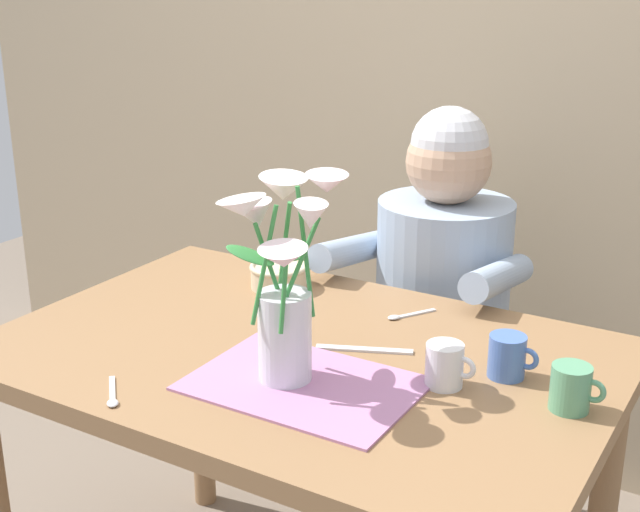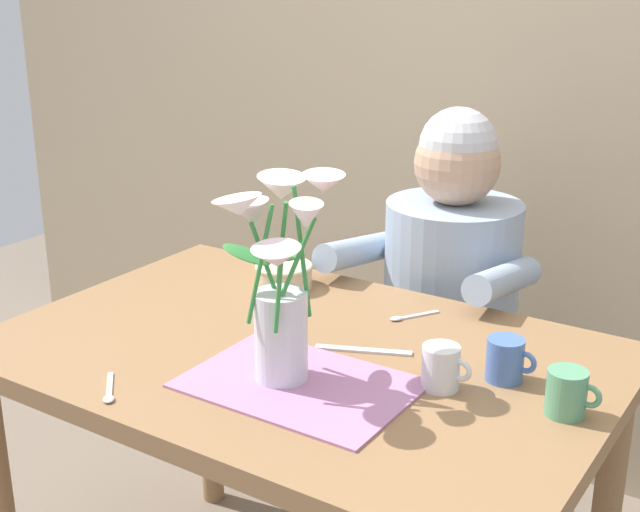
{
  "view_description": "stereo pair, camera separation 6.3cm",
  "coord_description": "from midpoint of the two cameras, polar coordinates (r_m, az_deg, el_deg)",
  "views": [
    {
      "loc": [
        0.82,
        -1.29,
        1.45
      ],
      "look_at": [
        0.01,
        0.05,
        0.92
      ],
      "focal_mm": 48.1,
      "sensor_mm": 36.0,
      "label": 1
    },
    {
      "loc": [
        0.87,
        -1.26,
        1.45
      ],
      "look_at": [
        0.01,
        0.05,
        0.92
      ],
      "focal_mm": 48.1,
      "sensor_mm": 36.0,
      "label": 2
    }
  ],
  "objects": [
    {
      "name": "flower_vase",
      "position": [
        1.49,
        -3.66,
        -1.46
      ],
      "size": [
        0.21,
        0.27,
        0.38
      ],
      "color": "silver",
      "rests_on": "dining_table"
    },
    {
      "name": "ceramic_bowl",
      "position": [
        1.99,
        -3.67,
        -1.27
      ],
      "size": [
        0.14,
        0.14,
        0.06
      ],
      "color": "beige",
      "rests_on": "dining_table"
    },
    {
      "name": "striped_placemat",
      "position": [
        1.55,
        -2.24,
        -8.54
      ],
      "size": [
        0.4,
        0.28,
        0.0
      ],
      "primitive_type": "cube",
      "color": "#B275A3",
      "rests_on": "dining_table"
    },
    {
      "name": "wood_panel_backdrop",
      "position": [
        2.48,
        11.19,
        13.77
      ],
      "size": [
        4.0,
        0.1,
        2.5
      ],
      "primitive_type": "cube",
      "color": "tan",
      "rests_on": "ground_plane"
    },
    {
      "name": "seated_person",
      "position": [
        2.24,
        7.18,
        -4.76
      ],
      "size": [
        0.45,
        0.47,
        1.14
      ],
      "rotation": [
        0.0,
        0.0,
        -0.06
      ],
      "color": "#4C4C56",
      "rests_on": "ground_plane"
    },
    {
      "name": "spoon_1",
      "position": [
        1.55,
        -14.79,
        -9.04
      ],
      "size": [
        0.09,
        0.1,
        0.01
      ],
      "color": "silver",
      "rests_on": "dining_table"
    },
    {
      "name": "ceramic_mug",
      "position": [
        1.59,
        11.28,
        -6.58
      ],
      "size": [
        0.09,
        0.07,
        0.08
      ],
      "color": "#476BB7",
      "rests_on": "dining_table"
    },
    {
      "name": "spoon_0",
      "position": [
        1.84,
        4.64,
        -3.98
      ],
      "size": [
        0.08,
        0.11,
        0.01
      ],
      "color": "silver",
      "rests_on": "dining_table"
    },
    {
      "name": "dining_table",
      "position": [
        1.73,
        -2.33,
        -9.1
      ],
      "size": [
        1.2,
        0.8,
        0.74
      ],
      "color": "olive",
      "rests_on": "ground_plane"
    },
    {
      "name": "dinner_knife",
      "position": [
        1.68,
        1.88,
        -6.24
      ],
      "size": [
        0.18,
        0.09,
        0.0
      ],
      "primitive_type": "cube",
      "rotation": [
        0.0,
        0.0,
        0.4
      ],
      "color": "silver",
      "rests_on": "dining_table"
    },
    {
      "name": "tea_cup",
      "position": [
        1.54,
        7.11,
        -7.29
      ],
      "size": [
        0.09,
        0.07,
        0.08
      ],
      "color": "silver",
      "rests_on": "dining_table"
    },
    {
      "name": "coffee_cup",
      "position": [
        1.5,
        15.22,
        -8.49
      ],
      "size": [
        0.09,
        0.07,
        0.08
      ],
      "color": "#569970",
      "rests_on": "dining_table"
    }
  ]
}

